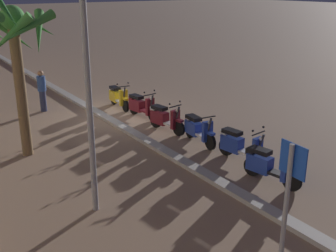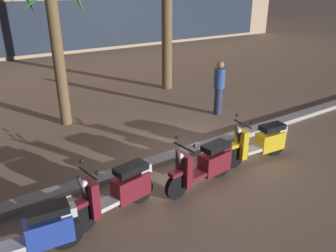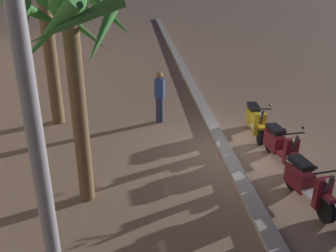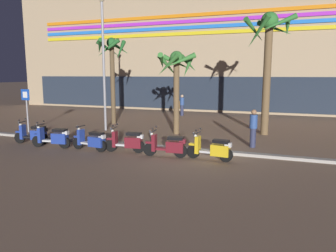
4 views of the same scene
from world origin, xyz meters
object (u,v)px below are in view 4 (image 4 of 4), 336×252
(scooter_maroon_far_back, at_px, (128,142))
(pedestrian_strolling_near_curb, at_px, (253,127))
(pedestrian_by_palm_tree, at_px, (182,105))
(pedestrian_window_shopping, at_px, (177,108))
(scooter_blue_mid_rear, at_px, (92,140))
(palm_tree_mid_walkway, at_px, (176,71))
(scooter_blue_lead_nearest, at_px, (54,138))
(scooter_yellow_gap_after_mid, at_px, (213,149))
(palm_tree_far_corner, at_px, (112,59))
(crossing_sign, at_px, (27,105))
(street_lamp, at_px, (103,51))
(scooter_blue_mid_front, at_px, (34,134))
(palm_tree_by_mall_entrance, at_px, (269,46))
(scooter_maroon_mid_centre, at_px, (168,146))

(scooter_maroon_far_back, bearing_deg, pedestrian_strolling_near_curb, 30.30)
(pedestrian_by_palm_tree, distance_m, pedestrian_window_shopping, 2.16)
(scooter_blue_mid_rear, bearing_deg, palm_tree_mid_walkway, 67.28)
(scooter_blue_lead_nearest, relative_size, scooter_yellow_gap_after_mid, 1.01)
(scooter_blue_mid_rear, height_order, palm_tree_far_corner, palm_tree_far_corner)
(crossing_sign, distance_m, pedestrian_by_palm_tree, 11.56)
(scooter_yellow_gap_after_mid, distance_m, street_lamp, 9.39)
(scooter_blue_lead_nearest, xyz_separation_m, scooter_yellow_gap_after_mid, (7.01, 0.37, -0.02))
(crossing_sign, bearing_deg, scooter_blue_mid_front, -42.30)
(scooter_blue_mid_rear, relative_size, scooter_yellow_gap_after_mid, 0.97)
(pedestrian_by_palm_tree, bearing_deg, scooter_maroon_far_back, -82.74)
(pedestrian_by_palm_tree, bearing_deg, palm_tree_far_corner, -119.06)
(scooter_blue_mid_rear, height_order, pedestrian_strolling_near_curb, pedestrian_strolling_near_curb)
(pedestrian_strolling_near_curb, relative_size, street_lamp, 0.23)
(scooter_yellow_gap_after_mid, bearing_deg, street_lamp, 148.98)
(palm_tree_by_mall_entrance, bearing_deg, scooter_maroon_far_back, -129.67)
(scooter_blue_mid_front, height_order, scooter_maroon_mid_centre, same)
(scooter_maroon_far_back, height_order, scooter_maroon_mid_centre, same)
(palm_tree_far_corner, bearing_deg, palm_tree_mid_walkway, -22.74)
(scooter_maroon_mid_centre, bearing_deg, scooter_yellow_gap_after_mid, 3.42)
(palm_tree_mid_walkway, bearing_deg, scooter_blue_mid_rear, -112.72)
(scooter_yellow_gap_after_mid, relative_size, palm_tree_by_mall_entrance, 0.28)
(palm_tree_by_mall_entrance, bearing_deg, scooter_maroon_mid_centre, -117.34)
(scooter_blue_mid_rear, height_order, crossing_sign, crossing_sign)
(scooter_maroon_mid_centre, relative_size, pedestrian_by_palm_tree, 1.08)
(pedestrian_strolling_near_curb, bearing_deg, palm_tree_by_mall_entrance, 84.91)
(scooter_blue_mid_front, relative_size, palm_tree_far_corner, 0.31)
(crossing_sign, bearing_deg, scooter_maroon_mid_centre, -14.64)
(scooter_maroon_far_back, xyz_separation_m, street_lamp, (-3.67, 4.35, 4.04))
(pedestrian_window_shopping, bearing_deg, palm_tree_far_corner, -135.53)
(scooter_blue_mid_front, xyz_separation_m, pedestrian_by_palm_tree, (3.31, 12.26, 0.40))
(palm_tree_far_corner, relative_size, pedestrian_strolling_near_curb, 3.26)
(scooter_maroon_mid_centre, distance_m, palm_tree_mid_walkway, 5.80)
(scooter_yellow_gap_after_mid, xyz_separation_m, palm_tree_by_mall_entrance, (1.48, 6.13, 4.18))
(scooter_maroon_far_back, bearing_deg, pedestrian_by_palm_tree, 97.26)
(scooter_yellow_gap_after_mid, xyz_separation_m, pedestrian_strolling_near_curb, (1.19, 2.81, 0.45))
(scooter_blue_mid_front, distance_m, crossing_sign, 3.62)
(pedestrian_window_shopping, bearing_deg, palm_tree_mid_walkway, -72.21)
(scooter_blue_mid_rear, relative_size, palm_tree_mid_walkway, 0.40)
(scooter_blue_mid_rear, relative_size, pedestrian_window_shopping, 1.13)
(palm_tree_mid_walkway, xyz_separation_m, pedestrian_by_palm_tree, (-2.08, 7.54, -2.54))
(crossing_sign, bearing_deg, scooter_blue_mid_rear, -23.73)
(scooter_blue_lead_nearest, bearing_deg, scooter_yellow_gap_after_mid, 2.99)
(scooter_blue_mid_rear, height_order, scooter_yellow_gap_after_mid, scooter_yellow_gap_after_mid)
(scooter_blue_lead_nearest, distance_m, palm_tree_mid_walkway, 7.06)
(palm_tree_far_corner, xyz_separation_m, pedestrian_by_palm_tree, (3.01, 5.41, -3.31))
(scooter_yellow_gap_after_mid, relative_size, pedestrian_window_shopping, 1.17)
(pedestrian_strolling_near_curb, bearing_deg, scooter_maroon_mid_centre, -135.15)
(scooter_maroon_far_back, relative_size, scooter_yellow_gap_after_mid, 0.95)
(scooter_yellow_gap_after_mid, height_order, palm_tree_mid_walkway, palm_tree_mid_walkway)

